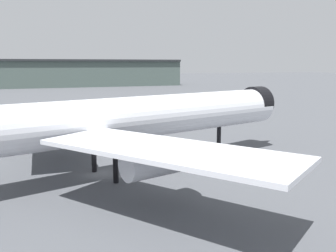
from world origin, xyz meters
The scene contains 4 objects.
ground centered at (0.00, 0.00, 0.00)m, with size 900.00×900.00×0.00m, color #4C4F54.
airliner_near_gate centered at (2.41, -1.09, 6.74)m, with size 57.61×51.63×15.30m.
terminal_building centered at (-12.97, 189.05, 8.32)m, with size 201.50×32.38×28.62m.
baggage_tug_wing centered at (15.97, 31.02, 0.97)m, with size 3.58×2.98×1.85m.
Camera 1 is at (-9.00, -44.78, 13.47)m, focal length 39.91 mm.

